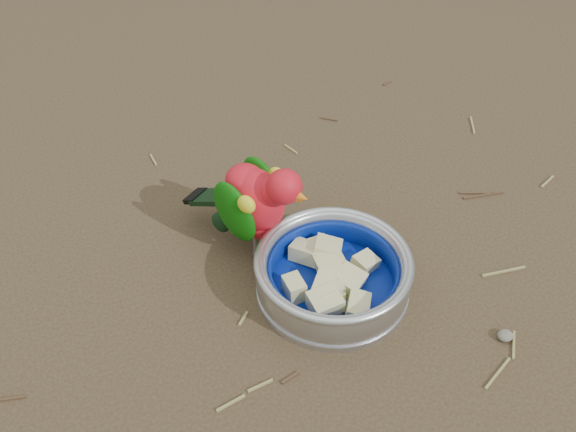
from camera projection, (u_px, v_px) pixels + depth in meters
name	position (u px, v px, depth m)	size (l,w,h in m)	color
ground	(326.00, 287.00, 0.86)	(60.00, 60.00, 0.00)	#443423
food_bowl	(332.00, 287.00, 0.85)	(0.20, 0.20, 0.02)	#B2B2BA
bowl_wall	(333.00, 271.00, 0.83)	(0.20, 0.20, 0.04)	#B2B2BA
fruit_wedges	(333.00, 275.00, 0.84)	(0.12, 0.12, 0.03)	beige
lory_parrot	(256.00, 207.00, 0.87)	(0.09, 0.18, 0.15)	red
ground_debris	(316.00, 234.00, 0.93)	(0.90, 0.80, 0.01)	olive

